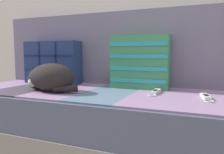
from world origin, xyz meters
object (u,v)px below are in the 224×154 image
at_px(throw_pillow_quilted, 53,62).
at_px(game_remote_near, 206,97).
at_px(sleeping_cat, 50,78).
at_px(throw_pillow_striped, 140,62).
at_px(couch, 92,118).
at_px(game_remote_far, 156,92).

bearing_deg(throw_pillow_quilted, game_remote_near, -10.78).
bearing_deg(sleeping_cat, throw_pillow_striped, 33.17).
distance_m(couch, game_remote_near, 0.74).
height_order(throw_pillow_striped, sleeping_cat, throw_pillow_striped).
relative_size(couch, throw_pillow_quilted, 3.98).
xyz_separation_m(couch, game_remote_far, (0.43, 0.02, 0.20)).
xyz_separation_m(throw_pillow_quilted, sleeping_cat, (0.23, -0.33, -0.09)).
height_order(throw_pillow_striped, game_remote_far, throw_pillow_striped).
height_order(throw_pillow_quilted, game_remote_near, throw_pillow_quilted).
bearing_deg(game_remote_far, throw_pillow_striped, 131.39).
bearing_deg(throw_pillow_striped, couch, -146.80).
relative_size(couch, throw_pillow_striped, 4.76).
relative_size(throw_pillow_striped, sleeping_cat, 1.00).
distance_m(game_remote_near, game_remote_far, 0.29).
bearing_deg(game_remote_far, game_remote_near, -11.71).
xyz_separation_m(sleeping_cat, game_remote_near, (0.93, 0.11, -0.08)).
distance_m(couch, throw_pillow_quilted, 0.61).
bearing_deg(throw_pillow_striped, sleeping_cat, -146.83).
relative_size(throw_pillow_quilted, game_remote_far, 2.38).
xyz_separation_m(couch, throw_pillow_quilted, (-0.45, 0.19, 0.36)).
xyz_separation_m(throw_pillow_quilted, throw_pillow_striped, (0.73, -0.00, 0.01)).
relative_size(sleeping_cat, game_remote_near, 2.10).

